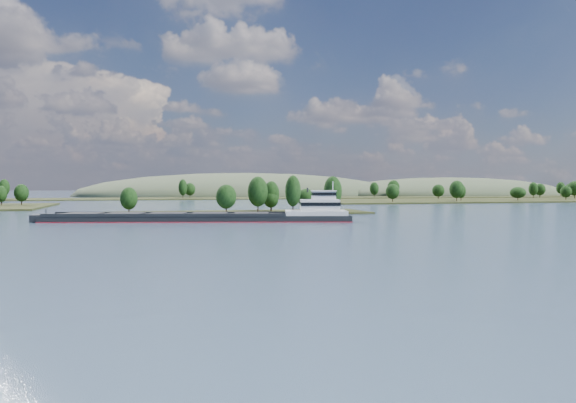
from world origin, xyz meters
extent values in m
plane|color=#36485D|center=(0.00, 120.00, 0.00)|extent=(1800.00, 1800.00, 0.00)
cube|color=black|center=(0.00, 180.00, 0.00)|extent=(100.00, 30.00, 1.20)
cylinder|color=black|center=(18.91, 169.18, 2.87)|extent=(0.50, 0.50, 4.55)
ellipsoid|color=black|center=(18.91, 169.18, 8.65)|extent=(5.91, 5.91, 11.69)
cylinder|color=black|center=(9.82, 189.98, 2.59)|extent=(0.50, 0.50, 3.97)
ellipsoid|color=black|center=(9.82, 189.98, 7.64)|extent=(7.13, 7.13, 10.21)
cylinder|color=black|center=(6.33, 172.80, 2.80)|extent=(0.50, 0.50, 4.40)
ellipsoid|color=black|center=(6.33, 172.80, 8.40)|extent=(7.63, 7.63, 11.32)
cylinder|color=black|center=(13.40, 182.19, 1.97)|extent=(0.50, 0.50, 2.73)
ellipsoid|color=black|center=(13.40, 182.19, 5.44)|extent=(6.18, 6.18, 7.03)
cylinder|color=black|center=(-6.02, 168.96, 2.32)|extent=(0.50, 0.50, 3.44)
ellipsoid|color=black|center=(-6.02, 168.96, 6.69)|extent=(7.47, 7.47, 8.83)
cylinder|color=black|center=(-39.90, 173.79, 2.16)|extent=(0.50, 0.50, 3.12)
ellipsoid|color=black|center=(-39.90, 173.79, 6.12)|extent=(6.12, 6.12, 8.01)
cylinder|color=black|center=(13.73, 182.79, 2.53)|extent=(0.50, 0.50, 3.87)
ellipsoid|color=black|center=(13.73, 182.79, 7.45)|extent=(6.33, 6.33, 9.94)
cylinder|color=black|center=(40.48, 186.42, 2.49)|extent=(0.50, 0.50, 3.79)
ellipsoid|color=black|center=(40.48, 186.42, 7.31)|extent=(7.25, 7.25, 9.74)
cylinder|color=black|center=(35.49, 172.13, 2.84)|extent=(0.50, 0.50, 4.48)
ellipsoid|color=black|center=(35.49, 172.13, 8.53)|extent=(7.06, 7.06, 11.51)
cylinder|color=black|center=(28.69, 185.24, 2.04)|extent=(0.50, 0.50, 2.88)
ellipsoid|color=black|center=(28.69, 185.24, 5.69)|extent=(7.48, 7.48, 7.39)
cylinder|color=black|center=(-93.93, 271.14, 2.51)|extent=(0.50, 0.50, 3.41)
ellipsoid|color=black|center=(-93.93, 271.14, 6.85)|extent=(7.06, 7.06, 8.78)
cylinder|color=black|center=(-102.52, 268.46, 2.37)|extent=(0.50, 0.50, 3.14)
ellipsoid|color=black|center=(-102.52, 268.46, 6.36)|extent=(5.51, 5.51, 8.07)
cube|color=black|center=(230.00, 300.00, 0.00)|extent=(320.00, 90.00, 1.60)
cylinder|color=black|center=(267.30, 309.75, 2.87)|extent=(0.50, 0.50, 4.14)
ellipsoid|color=black|center=(267.30, 309.75, 8.13)|extent=(10.02, 10.02, 10.64)
cylinder|color=black|center=(104.82, 267.72, 2.53)|extent=(0.50, 0.50, 3.45)
ellipsoid|color=black|center=(104.82, 267.72, 6.92)|extent=(7.92, 7.92, 8.88)
cylinder|color=black|center=(259.08, 336.33, 2.58)|extent=(0.50, 0.50, 3.56)
ellipsoid|color=black|center=(259.08, 336.33, 7.10)|extent=(8.19, 8.19, 9.15)
cylinder|color=black|center=(236.65, 282.84, 2.34)|extent=(0.50, 0.50, 3.08)
ellipsoid|color=black|center=(236.65, 282.84, 6.25)|extent=(7.26, 7.26, 7.91)
cylinder|color=black|center=(196.65, 278.50, 2.21)|extent=(0.50, 0.50, 2.81)
ellipsoid|color=black|center=(196.65, 278.50, 5.78)|extent=(9.98, 9.98, 7.23)
cylinder|color=black|center=(146.57, 267.98, 2.86)|extent=(0.50, 0.50, 4.11)
ellipsoid|color=black|center=(146.57, 267.98, 8.09)|extent=(8.81, 8.81, 10.58)
cylinder|color=black|center=(156.49, 279.44, 2.49)|extent=(0.50, 0.50, 3.38)
ellipsoid|color=black|center=(156.49, 279.44, 6.79)|extent=(5.95, 5.95, 8.69)
cylinder|color=black|center=(162.10, 317.36, 2.47)|extent=(0.50, 0.50, 3.34)
ellipsoid|color=black|center=(162.10, 317.36, 6.72)|extent=(8.46, 8.46, 8.59)
cylinder|color=black|center=(245.46, 326.36, 2.75)|extent=(0.50, 0.50, 3.89)
ellipsoid|color=black|center=(245.46, 326.36, 7.69)|extent=(6.83, 6.83, 10.00)
cube|color=black|center=(0.00, 400.00, 0.00)|extent=(900.00, 60.00, 1.20)
cylinder|color=black|center=(343.79, 402.32, 2.42)|extent=(0.50, 0.50, 3.64)
ellipsoid|color=black|center=(343.79, 402.32, 7.05)|extent=(8.92, 8.92, 9.37)
cylinder|color=black|center=(142.34, 382.55, 2.59)|extent=(0.50, 0.50, 3.99)
ellipsoid|color=black|center=(142.34, 382.55, 7.66)|extent=(7.27, 7.27, 10.25)
cylinder|color=black|center=(-0.96, 402.63, 2.49)|extent=(0.50, 0.50, 3.79)
ellipsoid|color=black|center=(-0.96, 402.63, 7.31)|extent=(8.36, 8.36, 9.73)
cylinder|color=black|center=(322.91, 389.49, 2.64)|extent=(0.50, 0.50, 4.08)
ellipsoid|color=black|center=(322.91, 389.49, 7.82)|extent=(7.71, 7.71, 10.49)
cylinder|color=black|center=(173.80, 414.43, 2.91)|extent=(0.50, 0.50, 4.61)
ellipsoid|color=black|center=(173.80, 414.43, 8.77)|extent=(10.35, 10.35, 11.86)
cylinder|color=black|center=(-129.54, 396.43, 2.91)|extent=(0.50, 0.50, 4.62)
ellipsoid|color=black|center=(-129.54, 396.43, 8.79)|extent=(7.29, 7.29, 11.89)
cylinder|color=black|center=(54.11, 391.65, 2.11)|extent=(0.50, 0.50, 3.03)
ellipsoid|color=black|center=(54.11, 391.65, 5.96)|extent=(7.67, 7.67, 7.78)
cylinder|color=black|center=(-7.47, 383.32, 2.92)|extent=(0.50, 0.50, 4.64)
ellipsoid|color=black|center=(-7.47, 383.32, 8.82)|extent=(6.37, 6.37, 11.93)
ellipsoid|color=#3B4630|center=(260.00, 470.00, 0.00)|extent=(260.00, 140.00, 36.00)
ellipsoid|color=#3B4630|center=(60.00, 500.00, 0.00)|extent=(320.00, 160.00, 44.00)
cube|color=black|center=(-18.94, 137.93, 0.57)|extent=(91.90, 31.53, 2.52)
cube|color=maroon|center=(-18.94, 137.93, 0.06)|extent=(92.17, 31.81, 0.29)
cube|color=black|center=(-26.63, 145.44, 2.18)|extent=(69.35, 16.23, 0.92)
cube|color=black|center=(-29.12, 134.49, 2.18)|extent=(69.35, 16.23, 0.92)
cube|color=black|center=(-27.88, 139.96, 2.00)|extent=(69.31, 25.32, 0.34)
cube|color=black|center=(-52.45, 145.56, 2.35)|extent=(12.14, 11.45, 0.40)
cube|color=black|center=(-40.16, 142.76, 2.35)|extent=(12.14, 11.45, 0.40)
cube|color=black|center=(-27.88, 139.96, 2.35)|extent=(12.14, 11.45, 0.40)
cube|color=black|center=(-15.59, 137.16, 2.35)|extent=(12.14, 11.45, 0.40)
cube|color=black|center=(-3.30, 134.36, 2.35)|extent=(12.14, 11.45, 0.40)
cube|color=black|center=(-64.18, 148.24, 1.03)|extent=(5.64, 10.82, 2.29)
cylinder|color=black|center=(-63.06, 147.98, 2.63)|extent=(0.33, 0.33, 2.52)
cube|color=silver|center=(15.68, 130.04, 2.52)|extent=(20.31, 14.80, 1.37)
cube|color=silver|center=(16.80, 129.78, 4.81)|extent=(13.21, 11.48, 3.44)
cube|color=black|center=(16.80, 129.78, 5.27)|extent=(13.48, 11.76, 1.03)
cube|color=silver|center=(17.92, 129.53, 7.79)|extent=(8.23, 8.23, 2.52)
cube|color=black|center=(17.92, 129.53, 8.25)|extent=(8.50, 8.50, 0.92)
cube|color=silver|center=(17.92, 129.53, 9.16)|extent=(8.78, 8.78, 0.23)
cylinder|color=silver|center=(20.71, 128.89, 10.54)|extent=(0.27, 0.27, 2.98)
cylinder|color=black|center=(14.21, 133.90, 9.39)|extent=(0.69, 0.69, 1.37)
camera|label=1|loc=(-34.40, -31.91, 11.19)|focal=35.00mm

